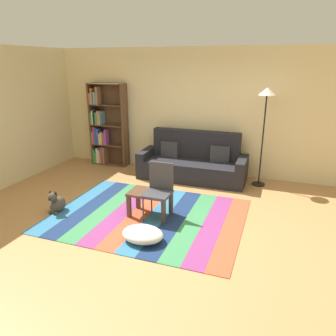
{
  "coord_description": "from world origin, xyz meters",
  "views": [
    {
      "loc": [
        1.69,
        -4.24,
        2.39
      ],
      "look_at": [
        -0.06,
        0.65,
        0.65
      ],
      "focal_mm": 33.96,
      "sensor_mm": 36.0,
      "label": 1
    }
  ],
  "objects_px": {
    "bookshelf": "(105,127)",
    "dog": "(57,203)",
    "couch": "(193,163)",
    "tv_remote": "(156,191)",
    "folding_chair": "(159,186)",
    "coffee_table": "(150,197)",
    "standing_lamp": "(266,105)",
    "pouf": "(143,234)"
  },
  "relations": [
    {
      "from": "tv_remote",
      "to": "folding_chair",
      "type": "bearing_deg",
      "value": -38.26
    },
    {
      "from": "bookshelf",
      "to": "coffee_table",
      "type": "bearing_deg",
      "value": -46.67
    },
    {
      "from": "coffee_table",
      "to": "standing_lamp",
      "type": "distance_m",
      "value": 2.86
    },
    {
      "from": "pouf",
      "to": "standing_lamp",
      "type": "bearing_deg",
      "value": 64.18
    },
    {
      "from": "coffee_table",
      "to": "dog",
      "type": "height_order",
      "value": "coffee_table"
    },
    {
      "from": "tv_remote",
      "to": "pouf",
      "type": "bearing_deg",
      "value": -79.98
    },
    {
      "from": "bookshelf",
      "to": "standing_lamp",
      "type": "distance_m",
      "value": 3.73
    },
    {
      "from": "couch",
      "to": "tv_remote",
      "type": "relative_size",
      "value": 15.07
    },
    {
      "from": "couch",
      "to": "folding_chair",
      "type": "height_order",
      "value": "couch"
    },
    {
      "from": "dog",
      "to": "folding_chair",
      "type": "height_order",
      "value": "folding_chair"
    },
    {
      "from": "bookshelf",
      "to": "dog",
      "type": "height_order",
      "value": "bookshelf"
    },
    {
      "from": "bookshelf",
      "to": "pouf",
      "type": "xyz_separation_m",
      "value": [
        2.31,
        -2.99,
        -0.8
      ]
    },
    {
      "from": "bookshelf",
      "to": "tv_remote",
      "type": "xyz_separation_m",
      "value": [
        2.19,
        -2.16,
        -0.49
      ]
    },
    {
      "from": "dog",
      "to": "pouf",
      "type": "bearing_deg",
      "value": -12.01
    },
    {
      "from": "standing_lamp",
      "to": "tv_remote",
      "type": "bearing_deg",
      "value": -126.94
    },
    {
      "from": "couch",
      "to": "dog",
      "type": "relative_size",
      "value": 5.69
    },
    {
      "from": "bookshelf",
      "to": "tv_remote",
      "type": "relative_size",
      "value": 12.92
    },
    {
      "from": "pouf",
      "to": "dog",
      "type": "height_order",
      "value": "dog"
    },
    {
      "from": "standing_lamp",
      "to": "pouf",
      "type": "bearing_deg",
      "value": -115.82
    },
    {
      "from": "folding_chair",
      "to": "tv_remote",
      "type": "bearing_deg",
      "value": 159.89
    },
    {
      "from": "folding_chair",
      "to": "coffee_table",
      "type": "bearing_deg",
      "value": -157.95
    },
    {
      "from": "couch",
      "to": "dog",
      "type": "distance_m",
      "value": 2.9
    },
    {
      "from": "pouf",
      "to": "coffee_table",
      "type": "bearing_deg",
      "value": 104.99
    },
    {
      "from": "standing_lamp",
      "to": "folding_chair",
      "type": "bearing_deg",
      "value": -124.75
    },
    {
      "from": "tv_remote",
      "to": "coffee_table",
      "type": "bearing_deg",
      "value": -140.83
    },
    {
      "from": "bookshelf",
      "to": "coffee_table",
      "type": "xyz_separation_m",
      "value": [
        2.1,
        -2.23,
        -0.58
      ]
    },
    {
      "from": "dog",
      "to": "tv_remote",
      "type": "distance_m",
      "value": 1.69
    },
    {
      "from": "dog",
      "to": "folding_chair",
      "type": "distance_m",
      "value": 1.76
    },
    {
      "from": "bookshelf",
      "to": "tv_remote",
      "type": "bearing_deg",
      "value": -44.65
    },
    {
      "from": "pouf",
      "to": "standing_lamp",
      "type": "height_order",
      "value": "standing_lamp"
    },
    {
      "from": "standing_lamp",
      "to": "dog",
      "type": "bearing_deg",
      "value": -141.76
    },
    {
      "from": "bookshelf",
      "to": "standing_lamp",
      "type": "relative_size",
      "value": 1.0
    },
    {
      "from": "standing_lamp",
      "to": "folding_chair",
      "type": "relative_size",
      "value": 2.15
    },
    {
      "from": "bookshelf",
      "to": "folding_chair",
      "type": "xyz_separation_m",
      "value": [
        2.26,
        -2.22,
        -0.38
      ]
    },
    {
      "from": "bookshelf",
      "to": "coffee_table",
      "type": "distance_m",
      "value": 3.12
    },
    {
      "from": "coffee_table",
      "to": "pouf",
      "type": "relative_size",
      "value": 1.14
    },
    {
      "from": "standing_lamp",
      "to": "tv_remote",
      "type": "height_order",
      "value": "standing_lamp"
    },
    {
      "from": "coffee_table",
      "to": "standing_lamp",
      "type": "bearing_deg",
      "value": 52.4
    },
    {
      "from": "tv_remote",
      "to": "folding_chair",
      "type": "height_order",
      "value": "folding_chair"
    },
    {
      "from": "couch",
      "to": "folding_chair",
      "type": "bearing_deg",
      "value": -90.52
    },
    {
      "from": "bookshelf",
      "to": "pouf",
      "type": "relative_size",
      "value": 3.28
    },
    {
      "from": "coffee_table",
      "to": "tv_remote",
      "type": "distance_m",
      "value": 0.15
    }
  ]
}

